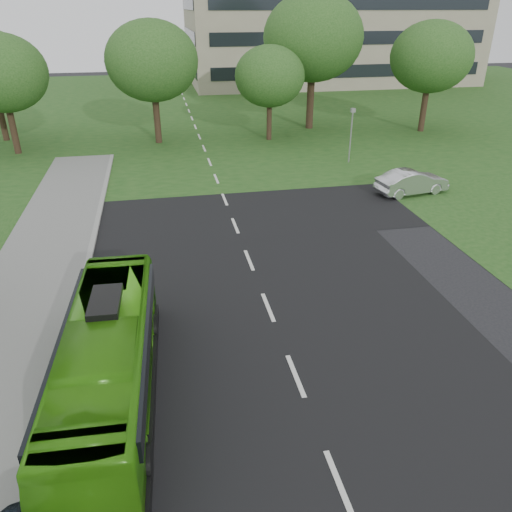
# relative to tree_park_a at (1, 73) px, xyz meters

# --- Properties ---
(ground) EXTENTS (160.00, 160.00, 0.00)m
(ground) POSITION_rel_tree_park_a_xyz_m (14.30, -27.31, -5.90)
(ground) COLOR black
(ground) RESTS_ON ground
(street_surfaces) EXTENTS (120.00, 120.00, 0.15)m
(street_surfaces) POSITION_rel_tree_park_a_xyz_m (13.92, -4.56, -5.87)
(street_surfaces) COLOR black
(street_surfaces) RESTS_ON ground
(tree_park_a) EXTENTS (6.54, 6.54, 8.69)m
(tree_park_a) POSITION_rel_tree_park_a_xyz_m (0.00, 0.00, 0.00)
(tree_park_a) COLOR black
(tree_park_a) RESTS_ON ground
(tree_park_b) EXTENTS (7.23, 7.23, 9.48)m
(tree_park_b) POSITION_rel_tree_park_a_xyz_m (10.80, 1.30, 0.49)
(tree_park_b) COLOR black
(tree_park_b) RESTS_ON ground
(tree_park_c) EXTENTS (5.69, 5.69, 7.56)m
(tree_park_c) POSITION_rel_tree_park_a_xyz_m (20.06, 0.55, -0.77)
(tree_park_c) COLOR black
(tree_park_c) RESTS_ON ground
(tree_park_d) EXTENTS (8.69, 8.69, 11.49)m
(tree_park_d) POSITION_rel_tree_park_a_xyz_m (24.70, 4.14, 1.88)
(tree_park_d) COLOR black
(tree_park_d) RESTS_ON ground
(tree_park_e) EXTENTS (6.97, 6.97, 9.29)m
(tree_park_e) POSITION_rel_tree_park_a_xyz_m (34.35, 1.00, 0.41)
(tree_park_e) COLOR black
(tree_park_e) RESTS_ON ground
(bus) EXTENTS (2.65, 9.65, 2.66)m
(bus) POSITION_rel_tree_park_a_xyz_m (8.80, -29.24, -4.56)
(bus) COLOR #3F9B13
(bus) RESTS_ON ground
(sedan) EXTENTS (4.63, 2.23, 1.46)m
(sedan) POSITION_rel_tree_park_a_xyz_m (25.62, -14.42, -5.17)
(sedan) COLOR silver
(sedan) RESTS_ON ground
(camera_pole) EXTENTS (0.37, 0.34, 3.87)m
(camera_pole) POSITION_rel_tree_park_a_xyz_m (24.30, -7.31, -3.40)
(camera_pole) COLOR gray
(camera_pole) RESTS_ON ground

